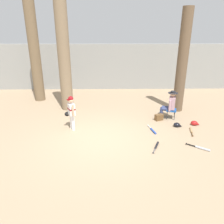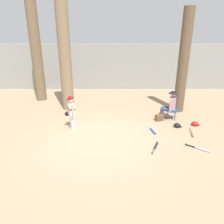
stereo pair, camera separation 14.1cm
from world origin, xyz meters
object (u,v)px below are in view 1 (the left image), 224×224
object	(u,v)px
batting_helmet_black	(177,125)
batting_helmet_red	(194,123)
bat_blue_youth	(153,130)
tree_near_player	(64,52)
bat_aluminum_silver	(201,148)
tree_far_left	(35,53)
young_ballplayer	(71,111)
folding_stool	(171,110)
bat_wood_tan	(191,131)
tree_behind_spectator	(182,69)
handbag_beside_stool	(159,117)
bat_black_composite	(156,146)
seated_spectator	(169,104)

from	to	relation	value
batting_helmet_black	batting_helmet_red	world-z (taller)	batting_helmet_red
batting_helmet_red	bat_blue_youth	bearing A→B (deg)	-163.40
tree_near_player	bat_aluminum_silver	size ratio (longest dim) A/B	9.51
tree_far_left	young_ballplayer	bearing A→B (deg)	-58.22
folding_stool	batting_helmet_red	world-z (taller)	folding_stool
bat_aluminum_silver	bat_wood_tan	size ratio (longest dim) A/B	0.88
tree_behind_spectator	batting_helmet_black	world-z (taller)	tree_behind_spectator
tree_far_left	bat_blue_youth	distance (m)	7.11
folding_stool	handbag_beside_stool	size ratio (longest dim) A/B	1.46
bat_aluminum_silver	batting_helmet_red	distance (m)	1.90
bat_black_composite	tree_near_player	bearing A→B (deg)	133.16
seated_spectator	bat_blue_youth	bearing A→B (deg)	-126.02
tree_near_player	bat_wood_tan	bearing A→B (deg)	-27.37
handbag_beside_stool	bat_aluminum_silver	distance (m)	2.48
tree_behind_spectator	bat_wood_tan	xyz separation A→B (m)	(-0.17, -2.30, -1.91)
tree_near_player	tree_behind_spectator	distance (m)	5.26
young_ballplayer	bat_wood_tan	world-z (taller)	young_ballplayer
bat_blue_youth	bat_wood_tan	distance (m)	1.44
batting_helmet_black	bat_black_composite	bearing A→B (deg)	-126.31
tree_behind_spectator	young_ballplayer	world-z (taller)	tree_behind_spectator
folding_stool	bat_blue_youth	bearing A→B (deg)	-129.36
bat_wood_tan	batting_helmet_red	bearing A→B (deg)	60.23
seated_spectator	bat_wood_tan	xyz separation A→B (m)	(0.52, -1.31, -0.61)
tree_behind_spectator	folding_stool	bearing A→B (deg)	-119.91
folding_stool	seated_spectator	size ratio (longest dim) A/B	0.41
bat_black_composite	batting_helmet_black	bearing A→B (deg)	53.69
tree_near_player	young_ballplayer	bearing A→B (deg)	-75.98
tree_near_player	bat_black_composite	bearing A→B (deg)	-46.84
tree_near_player	folding_stool	bearing A→B (deg)	-16.04
tree_far_left	seated_spectator	bearing A→B (deg)	-23.56
young_ballplayer	bat_wood_tan	size ratio (longest dim) A/B	1.80
seated_spectator	tree_far_left	xyz separation A→B (m)	(-6.27, 2.73, 1.85)
tree_far_left	bat_black_composite	bearing A→B (deg)	-44.55
folding_stool	tree_far_left	bearing A→B (deg)	156.54
young_ballplayer	handbag_beside_stool	xyz separation A→B (m)	(3.49, 0.79, -0.61)
bat_aluminum_silver	bat_wood_tan	distance (m)	1.27
seated_spectator	bat_aluminum_silver	distance (m)	2.67
bat_wood_tan	batting_helmet_black	xyz separation A→B (m)	(-0.41, 0.42, 0.04)
tree_far_left	bat_aluminum_silver	size ratio (longest dim) A/B	9.21
bat_wood_tan	batting_helmet_red	size ratio (longest dim) A/B	2.30
young_ballplayer	batting_helmet_black	xyz separation A→B (m)	(4.05, 0.14, -0.67)
folding_stool	handbag_beside_stool	distance (m)	0.63
young_ballplayer	batting_helmet_red	bearing A→B (deg)	3.41
batting_helmet_black	young_ballplayer	bearing A→B (deg)	-178.06
tree_near_player	tree_behind_spectator	xyz separation A→B (m)	(5.20, -0.30, -0.70)
tree_far_left	batting_helmet_black	bearing A→B (deg)	-29.58
tree_near_player	bat_aluminum_silver	distance (m)	6.75
folding_stool	bat_black_composite	distance (m)	2.67
young_ballplayer	tree_far_left	distance (m)	4.75
tree_behind_spectator	batting_helmet_red	distance (m)	2.55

